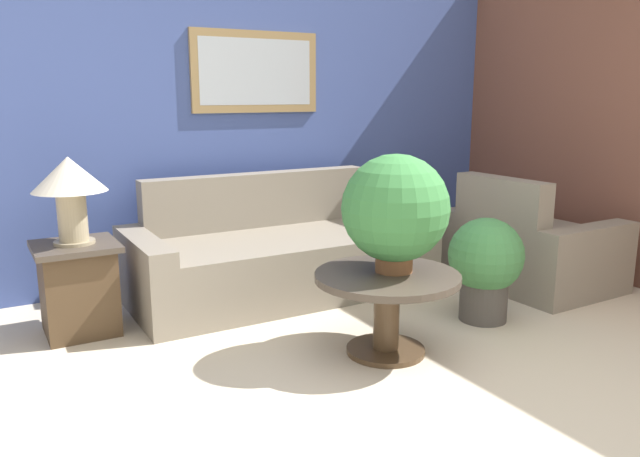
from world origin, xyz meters
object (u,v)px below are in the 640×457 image
armchair (529,249)px  side_table (78,287)px  table_lamp (69,183)px  couch_main (280,256)px  potted_plant_on_table (395,210)px  coffee_table (387,296)px  potted_plant_floor (485,263)px

armchair → side_table: size_ratio=2.07×
armchair → table_lamp: table_lamp is taller
couch_main → potted_plant_on_table: size_ratio=3.31×
potted_plant_on_table → table_lamp: bearing=142.0°
coffee_table → side_table: side_table is taller
potted_plant_floor → couch_main: bearing=126.9°
couch_main → potted_plant_floor: (0.89, -1.18, 0.11)m
side_table → table_lamp: table_lamp is taller
side_table → potted_plant_floor: 2.54m
armchair → coffee_table: armchair is taller
armchair → potted_plant_on_table: potted_plant_on_table is taller
coffee_table → side_table: bearing=140.5°
side_table → potted_plant_floor: size_ratio=0.83×
table_lamp → potted_plant_on_table: 1.91m
armchair → potted_plant_floor: size_ratio=1.73×
side_table → coffee_table: bearing=-39.5°
coffee_table → side_table: (-1.45, 1.19, -0.05)m
potted_plant_on_table → side_table: bearing=142.0°
potted_plant_on_table → potted_plant_floor: potted_plant_on_table is taller
potted_plant_on_table → potted_plant_floor: 0.92m
couch_main → table_lamp: bearing=-175.7°
side_table → potted_plant_floor: potted_plant_floor is taller
couch_main → side_table: bearing=-175.7°
armchair → coffee_table: size_ratio=1.44×
couch_main → table_lamp: (-1.42, -0.11, 0.65)m
coffee_table → couch_main: bearing=91.2°
potted_plant_on_table → potted_plant_floor: bearing=7.2°
armchair → coffee_table: bearing=106.0°
couch_main → coffee_table: 1.30m
side_table → potted_plant_on_table: size_ratio=0.85×
table_lamp → coffee_table: bearing=-39.5°
couch_main → potted_plant_on_table: (0.08, -1.28, 0.55)m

